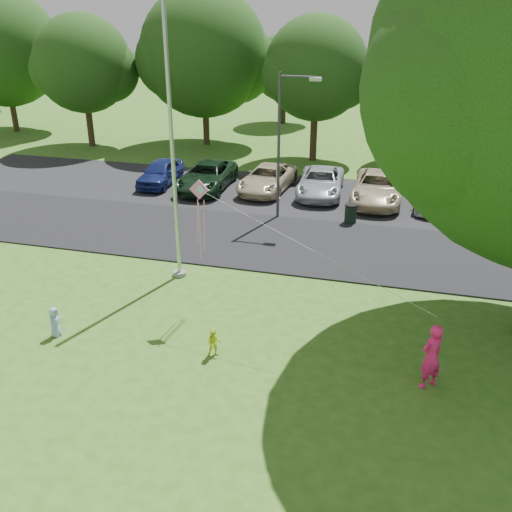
% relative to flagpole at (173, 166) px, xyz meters
% --- Properties ---
extents(ground, '(120.00, 120.00, 0.00)m').
position_rel_flagpole_xyz_m(ground, '(3.50, -5.00, -4.17)').
color(ground, '#34671B').
rests_on(ground, ground).
extents(park_road, '(60.00, 6.00, 0.06)m').
position_rel_flagpole_xyz_m(park_road, '(3.50, 4.00, -4.14)').
color(park_road, black).
rests_on(park_road, ground).
extents(parking_strip, '(42.00, 7.00, 0.06)m').
position_rel_flagpole_xyz_m(parking_strip, '(3.50, 10.50, -4.14)').
color(parking_strip, black).
rests_on(parking_strip, ground).
extents(flagpole, '(0.50, 0.50, 10.00)m').
position_rel_flagpole_xyz_m(flagpole, '(0.00, 0.00, 0.00)').
color(flagpole, '#B7BABF').
rests_on(flagpole, ground).
extents(street_lamp, '(1.85, 0.24, 6.59)m').
position_rel_flagpole_xyz_m(street_lamp, '(2.39, 6.98, -0.21)').
color(street_lamp, '#3F3F44').
rests_on(street_lamp, ground).
extents(trash_can, '(0.58, 0.58, 0.92)m').
position_rel_flagpole_xyz_m(trash_can, '(5.53, 7.06, -3.70)').
color(trash_can, black).
rests_on(trash_can, ground).
extents(tree_row, '(64.35, 11.94, 10.88)m').
position_rel_flagpole_xyz_m(tree_row, '(5.09, 19.23, 1.55)').
color(tree_row, '#332316').
rests_on(tree_row, ground).
extents(horizon_trees, '(77.46, 7.20, 7.02)m').
position_rel_flagpole_xyz_m(horizon_trees, '(7.56, 28.88, 0.14)').
color(horizon_trees, '#332316').
rests_on(horizon_trees, ground).
extents(parked_cars, '(19.84, 5.61, 1.46)m').
position_rel_flagpole_xyz_m(parked_cars, '(3.50, 10.45, -3.42)').
color(parked_cars, navy).
rests_on(parked_cars, ground).
extents(woman, '(0.80, 0.79, 1.87)m').
position_rel_flagpole_xyz_m(woman, '(8.87, -4.53, -3.23)').
color(woman, '#FF2170').
rests_on(woman, ground).
extents(child_yellow, '(0.50, 0.45, 0.86)m').
position_rel_flagpole_xyz_m(child_yellow, '(2.95, -4.66, -3.73)').
color(child_yellow, '#DAF126').
rests_on(child_yellow, ground).
extents(child_blue, '(0.32, 0.47, 0.95)m').
position_rel_flagpole_xyz_m(child_blue, '(-2.07, -4.88, -3.69)').
color(child_blue, '#97AFE8').
rests_on(child_blue, ground).
extents(kite, '(7.44, 2.60, 2.71)m').
position_rel_flagpole_xyz_m(kite, '(1.94, -2.27, -0.47)').
color(kite, pink).
rests_on(kite, ground).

